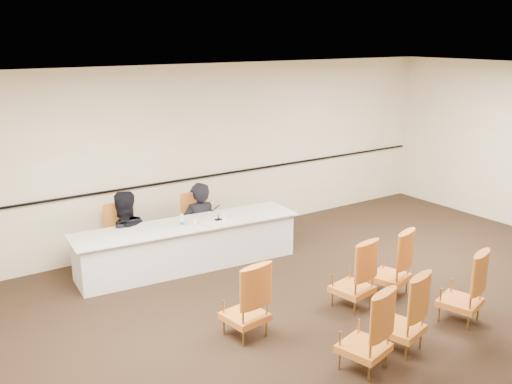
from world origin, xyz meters
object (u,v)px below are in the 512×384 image
aud_chair_front_mid (353,273)px  aud_chair_front_right (391,262)px  aud_chair_back_mid (401,310)px  panel_table (188,245)px  aud_chair_back_right (461,285)px  panelist_main_chair (199,223)px  panelist_second_chair (124,236)px  panelist_main (199,232)px  water_bottle (182,220)px  drinking_glass (195,221)px  aud_chair_back_left (365,329)px  coffee_cup (225,216)px  microphone (218,211)px  panelist_second (124,244)px  aud_chair_front_left (245,299)px

aud_chair_front_mid → aud_chair_front_right: bearing=-11.1°
aud_chair_back_mid → panel_table: bearing=89.1°
panel_table → aud_chair_back_right: bearing=-54.7°
panelist_main_chair → aud_chair_back_mid: size_ratio=1.00×
panelist_second_chair → aud_chair_back_mid: same height
panelist_main → water_bottle: bearing=48.6°
drinking_glass → aud_chair_back_mid: size_ratio=0.11×
panelist_second_chair → aud_chair_back_left: size_ratio=1.00×
panelist_main_chair → coffee_cup: (0.09, -0.66, 0.28)m
microphone → water_bottle: (-0.60, 0.04, -0.04)m
microphone → aud_chair_back_left: size_ratio=0.30×
water_bottle → aud_chair_back_mid: bearing=-73.5°
microphone → aud_chair_back_mid: 3.39m
panel_table → drinking_glass: bearing=-45.1°
panel_table → water_bottle: 0.48m
panelist_main_chair → coffee_cup: 0.73m
microphone → coffee_cup: bearing=-40.2°
panelist_second → aud_chair_front_right: (2.63, -3.01, 0.14)m
water_bottle → aud_chair_back_right: aud_chair_back_right is taller
panelist_main → aud_chair_back_mid: (0.41, -3.95, 0.16)m
aud_chair_front_left → aud_chair_back_right: size_ratio=1.00×
drinking_glass → aud_chair_front_mid: aud_chair_front_mid is taller
aud_chair_back_mid → aud_chair_back_right: (1.12, 0.04, 0.00)m
aud_chair_front_right → panel_table: bearing=109.3°
aud_chair_front_left → aud_chair_back_mid: (1.29, -1.23, 0.00)m
drinking_glass → panelist_main: bearing=56.5°
panelist_main → coffee_cup: 0.80m
panel_table → aud_chair_back_left: bearing=-80.9°
panelist_second → aud_chair_front_left: size_ratio=1.79×
panelist_main_chair → aud_chair_front_left: 2.86m
aud_chair_front_mid → drinking_glass: bearing=105.1°
coffee_cup → aud_chair_back_left: (-0.31, -3.35, -0.28)m
water_bottle → aud_chair_back_mid: (1.00, -3.38, -0.32)m
panelist_main_chair → water_bottle: (-0.60, -0.57, 0.32)m
panelist_main → panelist_second: 1.26m
coffee_cup → aud_chair_front_left: size_ratio=0.13×
water_bottle → aud_chair_back_right: 3.98m
panelist_main_chair → aud_chair_front_mid: size_ratio=1.00×
panelist_main → panelist_main_chair: 0.16m
drinking_glass → microphone: bearing=-3.8°
panelist_second → panel_table: bearing=148.0°
panel_table → coffee_cup: (0.55, -0.17, 0.41)m
drinking_glass → aud_chair_front_right: (1.76, -2.32, -0.27)m
microphone → aud_chair_back_right: bearing=-71.5°
panelist_second_chair → coffee_cup: size_ratio=7.50×
panel_table → aud_chair_front_mid: aud_chair_front_mid is taller
panelist_main → aud_chair_back_right: panelist_main is taller
coffee_cup → aud_chair_back_right: (1.44, -3.25, -0.28)m
aud_chair_back_left → aud_chair_back_mid: 0.63m
coffee_cup → drinking_glass: bearing=170.1°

